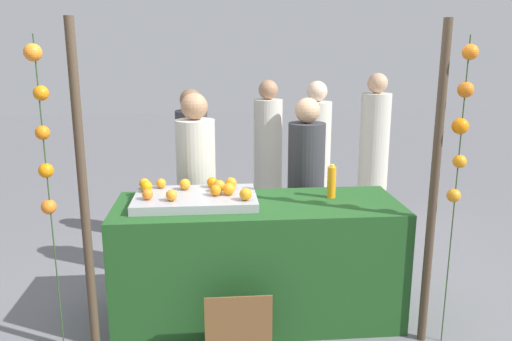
{
  "coord_description": "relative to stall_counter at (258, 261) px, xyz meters",
  "views": [
    {
      "loc": [
        -0.31,
        -3.41,
        1.94
      ],
      "look_at": [
        0.0,
        0.15,
        1.07
      ],
      "focal_mm": 35.76,
      "sensor_mm": 36.0,
      "label": 1
    }
  ],
  "objects": [
    {
      "name": "orange_3",
      "position": [
        -0.27,
        0.1,
        0.54
      ],
      "size": [
        0.09,
        0.09,
        0.09
      ],
      "primitive_type": "sphere",
      "color": "orange",
      "rests_on": "orange_tray"
    },
    {
      "name": "orange_0",
      "position": [
        -0.59,
        -0.09,
        0.54
      ],
      "size": [
        0.08,
        0.08,
        0.08
      ],
      "primitive_type": "sphere",
      "color": "orange",
      "rests_on": "orange_tray"
    },
    {
      "name": "orange_1",
      "position": [
        -0.69,
        0.24,
        0.53
      ],
      "size": [
        0.07,
        0.07,
        0.07
      ],
      "primitive_type": "sphere",
      "color": "orange",
      "rests_on": "orange_tray"
    },
    {
      "name": "orange_4",
      "position": [
        -0.79,
        0.15,
        0.54
      ],
      "size": [
        0.08,
        0.08,
        0.08
      ],
      "primitive_type": "sphere",
      "color": "orange",
      "rests_on": "orange_tray"
    },
    {
      "name": "canopy_post_right",
      "position": [
        1.09,
        -0.41,
        0.62
      ],
      "size": [
        0.06,
        0.06,
        2.11
      ],
      "primitive_type": "cylinder",
      "color": "#473828",
      "rests_on": "ground_plane"
    },
    {
      "name": "stall_counter",
      "position": [
        0.0,
        0.0,
        0.0
      ],
      "size": [
        2.01,
        0.74,
        0.87
      ],
      "primitive_type": "cube",
      "color": "#1E4C1E",
      "rests_on": "ground_plane"
    },
    {
      "name": "orange_8",
      "position": [
        -0.81,
        0.23,
        0.54
      ],
      "size": [
        0.08,
        0.08,
        0.08
      ],
      "primitive_type": "sphere",
      "color": "orange",
      "rests_on": "orange_tray"
    },
    {
      "name": "garland_strand_right",
      "position": [
        1.21,
        -0.44,
        1.06
      ],
      "size": [
        0.11,
        0.11,
        2.01
      ],
      "color": "#2D4C23",
      "rests_on": "ground_plane"
    },
    {
      "name": "orange_5",
      "position": [
        -0.76,
        -0.05,
        0.53
      ],
      "size": [
        0.07,
        0.07,
        0.07
      ],
      "primitive_type": "sphere",
      "color": "orange",
      "rests_on": "orange_tray"
    },
    {
      "name": "ground_plane",
      "position": [
        0.0,
        0.0,
        -0.44
      ],
      "size": [
        24.0,
        24.0,
        0.0
      ],
      "primitive_type": "plane",
      "color": "slate"
    },
    {
      "name": "orange_10",
      "position": [
        -0.29,
        0.01,
        0.54
      ],
      "size": [
        0.08,
        0.08,
        0.08
      ],
      "primitive_type": "sphere",
      "color": "orange",
      "rests_on": "orange_tray"
    },
    {
      "name": "garland_strand_left",
      "position": [
        -1.27,
        -0.46,
        1.05
      ],
      "size": [
        0.11,
        0.1,
        2.01
      ],
      "color": "#2D4C23",
      "rests_on": "ground_plane"
    },
    {
      "name": "crowd_person_2",
      "position": [
        1.53,
        2.15,
        0.34
      ],
      "size": [
        0.33,
        0.33,
        1.66
      ],
      "color": "beige",
      "rests_on": "ground_plane"
    },
    {
      "name": "crowd_person_3",
      "position": [
        -0.51,
        1.52,
        0.29
      ],
      "size": [
        0.31,
        0.31,
        1.55
      ],
      "color": "#333338",
      "rests_on": "ground_plane"
    },
    {
      "name": "orange_2",
      "position": [
        -0.32,
        0.22,
        0.54
      ],
      "size": [
        0.08,
        0.08,
        0.08
      ],
      "primitive_type": "sphere",
      "color": "orange",
      "rests_on": "orange_tray"
    },
    {
      "name": "crowd_person_1",
      "position": [
        0.78,
        1.84,
        0.31
      ],
      "size": [
        0.32,
        0.32,
        1.6
      ],
      "color": "beige",
      "rests_on": "ground_plane"
    },
    {
      "name": "crowd_person_0",
      "position": [
        0.31,
        2.2,
        0.3
      ],
      "size": [
        0.32,
        0.32,
        1.59
      ],
      "color": "beige",
      "rests_on": "ground_plane"
    },
    {
      "name": "juice_bottle",
      "position": [
        0.55,
        0.09,
        0.55
      ],
      "size": [
        0.06,
        0.06,
        0.25
      ],
      "color": "orange",
      "rests_on": "stall_counter"
    },
    {
      "name": "orange_7",
      "position": [
        -0.52,
        0.18,
        0.54
      ],
      "size": [
        0.08,
        0.08,
        0.08
      ],
      "primitive_type": "sphere",
      "color": "orange",
      "rests_on": "orange_tray"
    },
    {
      "name": "vendor_left",
      "position": [
        -0.45,
        0.66,
        0.3
      ],
      "size": [
        0.32,
        0.32,
        1.59
      ],
      "color": "beige",
      "rests_on": "ground_plane"
    },
    {
      "name": "orange_11",
      "position": [
        -0.09,
        -0.12,
        0.54
      ],
      "size": [
        0.09,
        0.09,
        0.09
      ],
      "primitive_type": "sphere",
      "color": "orange",
      "rests_on": "orange_tray"
    },
    {
      "name": "orange_tray",
      "position": [
        -0.44,
        0.04,
        0.47
      ],
      "size": [
        0.85,
        0.53,
        0.06
      ],
      "primitive_type": "cube",
      "color": "#9EA0A5",
      "rests_on": "stall_counter"
    },
    {
      "name": "canopy_post_left",
      "position": [
        -1.09,
        -0.41,
        0.62
      ],
      "size": [
        0.06,
        0.06,
        2.11
      ],
      "primitive_type": "cylinder",
      "color": "#473828",
      "rests_on": "ground_plane"
    },
    {
      "name": "vendor_right",
      "position": [
        0.47,
        0.7,
        0.28
      ],
      "size": [
        0.31,
        0.31,
        1.54
      ],
      "color": "#333338",
      "rests_on": "ground_plane"
    },
    {
      "name": "orange_9",
      "position": [
        -0.18,
        0.18,
        0.54
      ],
      "size": [
        0.08,
        0.08,
        0.08
      ],
      "primitive_type": "sphere",
      "color": "orange",
      "rests_on": "orange_tray"
    },
    {
      "name": "orange_6",
      "position": [
        -0.2,
        0.02,
        0.54
      ],
      "size": [
        0.09,
        0.09,
        0.09
      ],
      "primitive_type": "sphere",
      "color": "orange",
      "rests_on": "orange_tray"
    },
    {
      "name": "chalkboard_sign",
      "position": [
        -0.17,
        -0.56,
        -0.21
      ],
      "size": [
        0.42,
        0.03,
        0.47
      ],
      "color": "brown",
      "rests_on": "ground_plane"
    }
  ]
}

